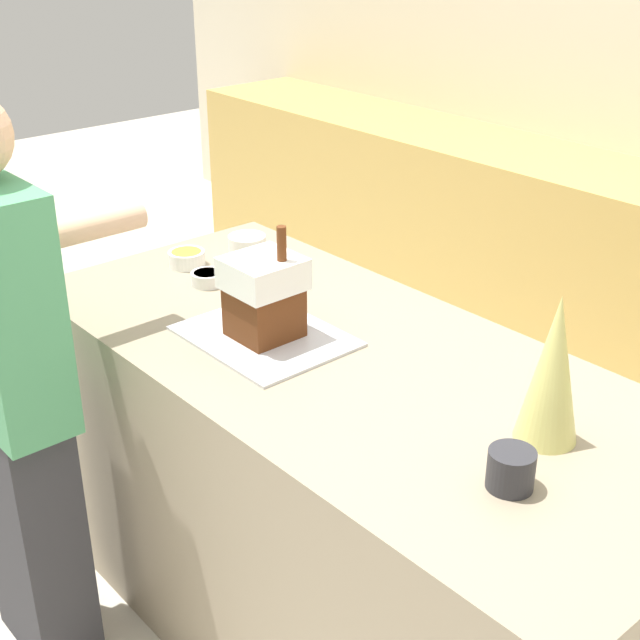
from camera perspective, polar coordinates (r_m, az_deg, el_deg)
The scene contains 10 objects.
ground_plane at distance 2.73m, azimuth 1.58°, elevation -19.28°, with size 12.00×12.00×0.00m, color beige.
kitchen_island at distance 2.43m, azimuth 1.71°, elevation -11.76°, with size 1.88×0.84×0.90m.
baking_tray at distance 2.28m, azimuth -3.54°, elevation -1.04°, with size 0.41×0.33×0.01m.
gingerbread_house at distance 2.23m, azimuth -3.61°, elevation 1.62°, with size 0.17×0.18×0.30m.
decorative_tree at distance 1.85m, azimuth 14.68°, elevation -3.09°, with size 0.13×0.13×0.33m.
candy_bowl_far_left at distance 2.74m, azimuth -8.53°, elevation 3.97°, with size 0.11×0.11×0.05m.
candy_bowl_near_tray_right at distance 2.60m, azimuth -7.22°, elevation 2.71°, with size 0.10×0.10×0.04m.
candy_bowl_front_corner at distance 2.82m, azimuth -4.69°, elevation 4.94°, with size 0.12×0.12×0.05m.
mug at distance 1.75m, azimuth 12.12°, elevation -9.33°, with size 0.09×0.09×0.08m.
person at distance 2.35m, azimuth -19.09°, elevation -4.52°, with size 0.41×0.51×1.55m.
Camera 1 is at (1.41, -1.32, 1.93)m, focal length 50.00 mm.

